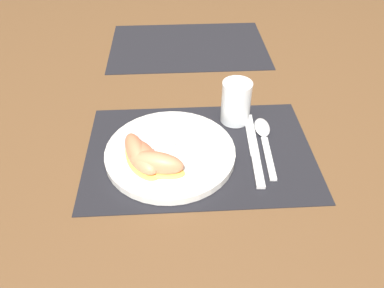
{
  "coord_description": "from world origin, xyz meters",
  "views": [
    {
      "loc": [
        -0.05,
        -0.58,
        0.53
      ],
      "look_at": [
        -0.02,
        -0.0,
        0.02
      ],
      "focal_mm": 35.0,
      "sensor_mm": 36.0,
      "label": 1
    }
  ],
  "objects_px": {
    "knife": "(254,150)",
    "citrus_wedge_0": "(136,152)",
    "citrus_wedge_2": "(156,164)",
    "juice_glass": "(236,104)",
    "plate": "(170,153)",
    "fork": "(178,149)",
    "spoon": "(264,135)",
    "citrus_wedge_1": "(143,158)"
  },
  "relations": [
    {
      "from": "knife",
      "to": "citrus_wedge_0",
      "type": "xyz_separation_m",
      "value": [
        -0.24,
        -0.03,
        0.03
      ]
    },
    {
      "from": "citrus_wedge_2",
      "to": "juice_glass",
      "type": "bearing_deg",
      "value": 44.79
    },
    {
      "from": "plate",
      "to": "juice_glass",
      "type": "xyz_separation_m",
      "value": [
        0.15,
        0.11,
        0.04
      ]
    },
    {
      "from": "fork",
      "to": "spoon",
      "type": "bearing_deg",
      "value": 15.13
    },
    {
      "from": "knife",
      "to": "citrus_wedge_1",
      "type": "relative_size",
      "value": 1.91
    },
    {
      "from": "juice_glass",
      "to": "knife",
      "type": "relative_size",
      "value": 0.43
    },
    {
      "from": "spoon",
      "to": "citrus_wedge_1",
      "type": "xyz_separation_m",
      "value": [
        -0.26,
        -0.09,
        0.03
      ]
    },
    {
      "from": "spoon",
      "to": "fork",
      "type": "relative_size",
      "value": 0.99
    },
    {
      "from": "spoon",
      "to": "fork",
      "type": "distance_m",
      "value": 0.2
    },
    {
      "from": "juice_glass",
      "to": "spoon",
      "type": "height_order",
      "value": "juice_glass"
    },
    {
      "from": "fork",
      "to": "citrus_wedge_1",
      "type": "xyz_separation_m",
      "value": [
        -0.07,
        -0.04,
        0.01
      ]
    },
    {
      "from": "spoon",
      "to": "fork",
      "type": "xyz_separation_m",
      "value": [
        -0.19,
        -0.05,
        0.01
      ]
    },
    {
      "from": "knife",
      "to": "spoon",
      "type": "xyz_separation_m",
      "value": [
        0.03,
        0.04,
        0.0
      ]
    },
    {
      "from": "juice_glass",
      "to": "plate",
      "type": "bearing_deg",
      "value": -142.51
    },
    {
      "from": "plate",
      "to": "knife",
      "type": "relative_size",
      "value": 1.17
    },
    {
      "from": "juice_glass",
      "to": "fork",
      "type": "relative_size",
      "value": 0.5
    },
    {
      "from": "plate",
      "to": "citrus_wedge_2",
      "type": "xyz_separation_m",
      "value": [
        -0.03,
        -0.06,
        0.03
      ]
    },
    {
      "from": "citrus_wedge_1",
      "to": "knife",
      "type": "bearing_deg",
      "value": 11.01
    },
    {
      "from": "citrus_wedge_0",
      "to": "citrus_wedge_1",
      "type": "relative_size",
      "value": 0.92
    },
    {
      "from": "spoon",
      "to": "plate",
      "type": "bearing_deg",
      "value": -166.19
    },
    {
      "from": "plate",
      "to": "citrus_wedge_1",
      "type": "xyz_separation_m",
      "value": [
        -0.05,
        -0.04,
        0.03
      ]
    },
    {
      "from": "juice_glass",
      "to": "knife",
      "type": "xyz_separation_m",
      "value": [
        0.03,
        -0.11,
        -0.04
      ]
    },
    {
      "from": "citrus_wedge_0",
      "to": "citrus_wedge_2",
      "type": "bearing_deg",
      "value": -41.82
    },
    {
      "from": "citrus_wedge_2",
      "to": "citrus_wedge_1",
      "type": "bearing_deg",
      "value": 142.95
    },
    {
      "from": "juice_glass",
      "to": "citrus_wedge_0",
      "type": "relative_size",
      "value": 0.89
    },
    {
      "from": "juice_glass",
      "to": "knife",
      "type": "bearing_deg",
      "value": -76.8
    },
    {
      "from": "plate",
      "to": "spoon",
      "type": "bearing_deg",
      "value": 13.81
    },
    {
      "from": "juice_glass",
      "to": "citrus_wedge_1",
      "type": "distance_m",
      "value": 0.25
    },
    {
      "from": "knife",
      "to": "citrus_wedge_1",
      "type": "height_order",
      "value": "citrus_wedge_1"
    },
    {
      "from": "knife",
      "to": "citrus_wedge_2",
      "type": "bearing_deg",
      "value": -162.15
    },
    {
      "from": "juice_glass",
      "to": "citrus_wedge_1",
      "type": "height_order",
      "value": "juice_glass"
    },
    {
      "from": "knife",
      "to": "citrus_wedge_0",
      "type": "relative_size",
      "value": 2.07
    },
    {
      "from": "fork",
      "to": "citrus_wedge_1",
      "type": "height_order",
      "value": "citrus_wedge_1"
    },
    {
      "from": "citrus_wedge_2",
      "to": "citrus_wedge_0",
      "type": "bearing_deg",
      "value": 138.18
    },
    {
      "from": "knife",
      "to": "citrus_wedge_2",
      "type": "xyz_separation_m",
      "value": [
        -0.2,
        -0.06,
        0.03
      ]
    },
    {
      "from": "citrus_wedge_0",
      "to": "knife",
      "type": "bearing_deg",
      "value": 6.75
    },
    {
      "from": "fork",
      "to": "citrus_wedge_0",
      "type": "height_order",
      "value": "citrus_wedge_0"
    },
    {
      "from": "plate",
      "to": "citrus_wedge_1",
      "type": "height_order",
      "value": "citrus_wedge_1"
    },
    {
      "from": "plate",
      "to": "juice_glass",
      "type": "bearing_deg",
      "value": 37.49
    },
    {
      "from": "citrus_wedge_2",
      "to": "plate",
      "type": "bearing_deg",
      "value": 66.53
    },
    {
      "from": "knife",
      "to": "spoon",
      "type": "distance_m",
      "value": 0.05
    },
    {
      "from": "fork",
      "to": "citrus_wedge_1",
      "type": "relative_size",
      "value": 1.63
    }
  ]
}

